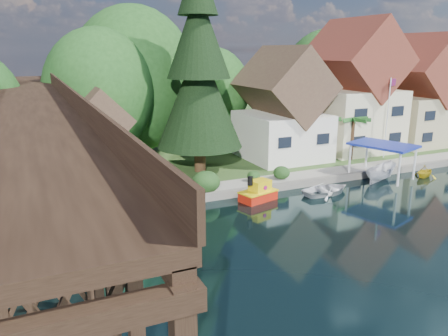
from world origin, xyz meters
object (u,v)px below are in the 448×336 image
Objects in this scene: trestle_bridge at (32,155)px; house_right at (417,98)px; house_center at (352,95)px; shed at (99,143)px; flagpole at (389,109)px; house_left at (282,112)px; palm_tree at (353,120)px; tugboat at (258,192)px; boat_yellow at (425,170)px; boat_canopy at (381,165)px; conifer at (199,70)px; boat_white_a at (327,189)px.

house_right is (41.00, 10.83, 0.43)m from trestle_bridge.
house_center is 27.20m from shed.
house_center is 5.06m from flagpole.
house_left is 1.38× the size of flagpole.
house_right is at bearing 2.39° from shed.
house_center is 3.08× the size of palm_tree.
flagpole is 18.52m from tugboat.
boat_yellow is at bearing -95.41° from flagpole.
boat_canopy is 2.55× the size of boat_yellow.
conifer is 3.08× the size of boat_canopy.
house_left is 1.84× the size of boat_canopy.
boat_white_a is (-11.47, -5.85, -4.96)m from flagpole.
shed is 0.98× the size of flagpole.
house_center is at bearing -50.51° from boat_white_a.
trestle_bridge is 18.79× the size of boat_yellow.
tugboat is at bearing -157.11° from palm_tree.
house_right is at bearing 20.15° from tugboat.
trestle_bridge is 2.40× the size of conifer.
conifer is at bearing 35.06° from boat_white_a.
shed reaches higher than tugboat.
boat_canopy reaches higher than tugboat.
house_left is 18.01m from house_right.
house_right is 27.84m from tugboat.
boat_white_a is at bearing -152.76° from house_right.
house_right is (9.00, -0.50, -0.64)m from house_center.
house_right reaches higher than boat_white_a.
house_center reaches higher than shed.
conifer reaches higher than house_right.
house_left is at bearing 9.13° from conifer.
house_right is at bearing -3.18° from house_center.
boat_yellow is (-9.03, -10.01, -5.16)m from house_right.
house_right is 2.76× the size of palm_tree.
flagpole reaches higher than shed.
conifer is at bearing -173.77° from house_center.
house_center is 4.36× the size of tugboat.
conifer is at bearing 34.34° from trestle_bridge.
trestle_bridge is at bearing -168.87° from flagpole.
flagpole reaches higher than palm_tree.
shed is 1.31× the size of boat_canopy.
house_right reaches higher than trestle_bridge.
house_center is 1.77× the size of shed.
boat_yellow is at bearing -9.69° from boat_canopy.
palm_tree is 3.89m from flagpole.
tugboat is 12.21m from boat_canopy.
conifer is at bearing -0.01° from shed.
trestle_bridge reaches higher than palm_tree.
palm_tree is 0.57× the size of flagpole.
house_left is 2.44× the size of palm_tree.
tugboat is (-16.69, -9.93, -5.79)m from house_center.
trestle_bridge is 3.18× the size of house_center.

